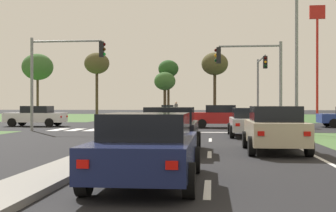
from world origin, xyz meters
TOP-DOWN VIEW (x-y plane):
  - ground_plane at (0.00, 30.00)m, footprint 200.00×200.00m
  - median_island_near at (0.00, 11.00)m, footprint 1.20×22.00m
  - median_island_far at (0.00, 55.00)m, footprint 1.20×36.00m
  - lane_dash_near at (3.50, 5.34)m, footprint 0.14×2.00m
  - lane_dash_second at (3.50, 11.34)m, footprint 0.14×2.00m
  - lane_dash_third at (3.50, 17.34)m, footprint 0.14×2.00m
  - edge_line_right at (6.85, 12.00)m, footprint 0.14×24.00m
  - stop_bar_near at (3.80, 23.00)m, footprint 6.40×0.50m
  - crosswalk_bar_near at (-6.40, 24.80)m, footprint 0.70×2.80m
  - crosswalk_bar_second at (-5.25, 24.80)m, footprint 0.70×2.80m
  - crosswalk_bar_third at (-4.10, 24.80)m, footprint 0.70×2.80m
  - crosswalk_bar_fourth at (-2.95, 24.80)m, footprint 0.70×2.80m
  - crosswalk_bar_fifth at (-1.80, 24.80)m, footprint 0.70×2.80m
  - crosswalk_bar_sixth at (-0.65, 24.80)m, footprint 0.70×2.80m
  - crosswalk_bar_seventh at (0.50, 24.80)m, footprint 0.70×2.80m
  - crosswalk_bar_eighth at (1.65, 24.80)m, footprint 0.70×2.80m
  - car_navy_near at (2.25, 5.86)m, footprint 2.10×4.61m
  - car_teal_third at (-2.28, 55.47)m, footprint 1.98×4.33m
  - car_silver_fourth at (5.49, 19.91)m, footprint 2.10×4.56m
  - car_red_fifth at (4.29, 28.36)m, footprint 4.52×2.02m
  - car_black_sixth at (2.15, 11.97)m, footprint 2.01×4.24m
  - car_beige_seventh at (5.73, 12.32)m, footprint 2.00×4.14m
  - car_white_eighth at (-9.68, 29.09)m, footprint 4.49×1.98m
  - traffic_signal_near_right at (6.16, 23.40)m, footprint 3.98×0.32m
  - traffic_signal_far_right at (7.60, 34.44)m, footprint 0.32×5.84m
  - traffic_signal_near_left at (-5.90, 23.40)m, footprint 4.79×0.32m
  - street_lamp_second at (8.98, 25.05)m, footprint 2.27×0.31m
  - pedestrian_at_median at (-0.07, 41.69)m, footprint 0.34×0.34m
  - fastfood_pole_sign at (15.96, 50.91)m, footprint 1.80×0.40m
  - treeline_near at (-23.10, 62.60)m, footprint 4.74×4.74m
  - treeline_second at (-14.15, 63.87)m, footprint 3.86×3.86m
  - treeline_third at (-3.67, 64.61)m, footprint 3.28×3.28m
  - treeline_fourth at (-3.38, 67.18)m, footprint 3.23×3.23m
  - treeline_fifth at (3.97, 67.13)m, footprint 4.19×4.19m

SIDE VIEW (x-z plane):
  - ground_plane at x=0.00m, z-range 0.00..0.00m
  - lane_dash_near at x=3.50m, z-range 0.00..0.01m
  - lane_dash_second at x=3.50m, z-range 0.00..0.01m
  - lane_dash_third at x=3.50m, z-range 0.00..0.01m
  - edge_line_right at x=6.85m, z-range 0.00..0.01m
  - stop_bar_near at x=3.80m, z-range 0.00..0.01m
  - crosswalk_bar_near at x=-6.40m, z-range 0.00..0.01m
  - crosswalk_bar_second at x=-5.25m, z-range 0.00..0.01m
  - crosswalk_bar_third at x=-4.10m, z-range 0.00..0.01m
  - crosswalk_bar_fourth at x=-2.95m, z-range 0.00..0.01m
  - crosswalk_bar_fifth at x=-1.80m, z-range 0.00..0.01m
  - crosswalk_bar_sixth at x=-0.65m, z-range 0.00..0.01m
  - crosswalk_bar_seventh at x=0.50m, z-range 0.00..0.01m
  - crosswalk_bar_eighth at x=1.65m, z-range 0.00..0.01m
  - median_island_near at x=0.00m, z-range 0.00..0.14m
  - median_island_far at x=0.00m, z-range 0.00..0.14m
  - car_navy_near at x=2.25m, z-range 0.02..1.49m
  - car_silver_fourth at x=5.49m, z-range 0.02..1.49m
  - car_white_eighth at x=-9.68m, z-range 0.02..1.55m
  - car_black_sixth at x=2.15m, z-range 0.02..1.57m
  - car_teal_third at x=-2.28m, z-range 0.02..1.59m
  - car_beige_seventh at x=5.73m, z-range 0.01..1.60m
  - car_red_fifth at x=4.29m, z-range 0.02..1.62m
  - pedestrian_at_median at x=-0.07m, z-range 0.33..2.12m
  - traffic_signal_near_right at x=6.16m, z-range 0.98..6.34m
  - traffic_signal_far_right at x=7.60m, z-range 1.13..6.78m
  - traffic_signal_near_left at x=-5.90m, z-range 1.09..6.90m
  - treeline_third at x=-3.67m, z-range 1.84..8.46m
  - street_lamp_second at x=8.98m, z-range 0.54..10.78m
  - treeline_fourth at x=-3.38m, z-range 2.85..11.57m
  - treeline_near at x=-23.10m, z-range 2.66..12.08m
  - treeline_second at x=-14.15m, z-range 3.07..12.71m
  - treeline_fifth at x=3.97m, z-range 3.03..12.86m
  - fastfood_pole_sign at x=15.96m, z-range 2.92..16.31m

